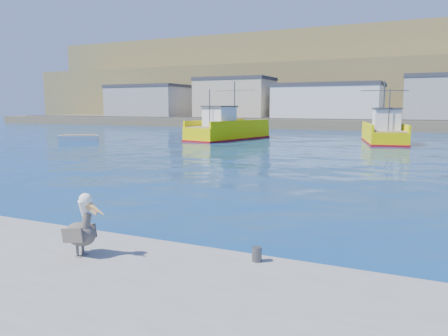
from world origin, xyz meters
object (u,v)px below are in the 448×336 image
(skiff_left, at_px, (79,139))
(pelican, at_px, (81,229))
(trawler_yellow_a, at_px, (227,130))
(trawler_yellow_b, at_px, (384,133))

(skiff_left, distance_m, pelican, 39.24)
(trawler_yellow_a, bearing_deg, pelican, -69.94)
(trawler_yellow_a, distance_m, trawler_yellow_b, 16.51)
(trawler_yellow_b, distance_m, skiff_left, 31.64)
(trawler_yellow_a, xyz_separation_m, trawler_yellow_b, (16.34, 2.38, -0.08))
(trawler_yellow_b, xyz_separation_m, skiff_left, (-29.48, -11.46, -0.70))
(trawler_yellow_a, bearing_deg, trawler_yellow_b, 8.28)
(pelican, bearing_deg, trawler_yellow_b, 86.30)
(trawler_yellow_a, relative_size, pelican, 8.82)
(skiff_left, bearing_deg, pelican, -46.73)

